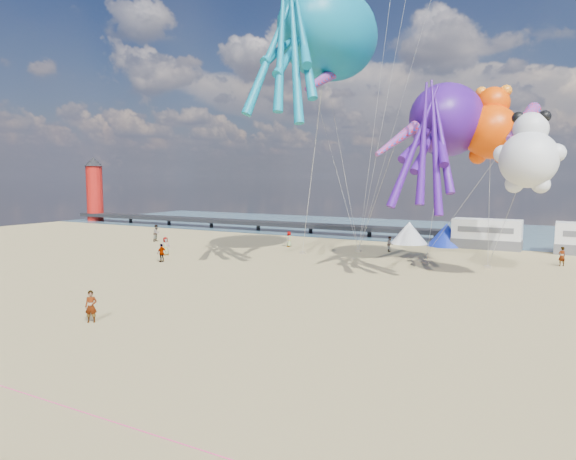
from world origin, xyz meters
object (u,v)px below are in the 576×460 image
at_px(sandbag_d, 422,261).
at_px(beachgoer_7, 390,244).
at_px(standing_person, 91,307).
at_px(motorhome_0, 487,234).
at_px(tent_blue, 446,235).
at_px(windsock_right, 397,140).
at_px(windsock_left, 322,80).
at_px(sandbag_b, 426,263).
at_px(beachgoer_3, 162,253).
at_px(kite_panda, 529,160).
at_px(sandbag_e, 358,251).
at_px(sandbag_a, 302,253).
at_px(lighthouse, 95,194).
at_px(kite_octopus_teal, 329,34).
at_px(kite_octopus_purple, 447,120).
at_px(beachgoer_1, 157,233).
at_px(tent_white, 409,233).
at_px(sandbag_c, 488,267).
at_px(kite_teddy_orange, 491,132).
at_px(windsock_mid, 522,123).
at_px(beachgoer_0, 289,239).
at_px(beachgoer_5, 562,256).

bearing_deg(sandbag_d, beachgoer_7, 132.12).
bearing_deg(standing_person, motorhome_0, 37.53).
xyz_separation_m(tent_blue, windsock_right, (0.22, -19.21, 8.73)).
bearing_deg(beachgoer_7, windsock_left, 152.65).
xyz_separation_m(tent_blue, sandbag_b, (0.91, -12.57, -1.09)).
bearing_deg(beachgoer_3, kite_panda, 109.56).
bearing_deg(standing_person, sandbag_e, 51.38).
relative_size(tent_blue, sandbag_d, 8.00).
bearing_deg(windsock_right, sandbag_a, 172.40).
xyz_separation_m(lighthouse, kite_octopus_teal, (51.36, -19.93, 14.42)).
bearing_deg(kite_octopus_purple, beachgoer_1, 171.19).
bearing_deg(kite_panda, kite_octopus_teal, -165.47).
distance_m(tent_white, windsock_left, 23.16).
relative_size(tent_white, sandbag_c, 8.00).
height_order(tent_blue, kite_teddy_orange, kite_teddy_orange).
bearing_deg(kite_octopus_teal, kite_octopus_purple, -2.23).
height_order(lighthouse, sandbag_d, lighthouse).
height_order(sandbag_b, windsock_left, windsock_left).
bearing_deg(beachgoer_1, windsock_mid, -102.96).
distance_m(lighthouse, windsock_left, 57.74).
xyz_separation_m(beachgoer_0, sandbag_e, (7.70, 0.08, -0.70)).
bearing_deg(windsock_right, beachgoer_7, 133.18).
bearing_deg(motorhome_0, tent_blue, 180.00).
height_order(sandbag_a, windsock_right, windsock_right).
bearing_deg(beachgoer_1, tent_blue, -76.16).
xyz_separation_m(beachgoer_7, sandbag_b, (4.86, -5.62, -0.65)).
bearing_deg(kite_teddy_orange, sandbag_b, -174.06).
height_order(beachgoer_0, sandbag_d, beachgoer_0).
bearing_deg(sandbag_d, kite_octopus_purple, -40.98).
xyz_separation_m(kite_panda, windsock_mid, (-0.71, 2.53, 2.64)).
distance_m(motorhome_0, sandbag_e, 13.69).
height_order(kite_octopus_teal, windsock_left, kite_octopus_teal).
height_order(beachgoer_0, windsock_mid, windsock_mid).
bearing_deg(tent_blue, beachgoer_3, -130.90).
bearing_deg(kite_octopus_purple, beachgoer_5, 27.83).
height_order(beachgoer_3, beachgoer_7, beachgoer_3).
relative_size(beachgoer_7, sandbag_a, 3.05).
distance_m(sandbag_e, kite_octopus_teal, 20.21).
relative_size(beachgoer_1, sandbag_d, 3.76).
relative_size(beachgoer_5, windsock_left, 0.22).
bearing_deg(windsock_left, sandbag_e, 87.64).
relative_size(lighthouse, windsock_left, 1.22).
bearing_deg(lighthouse, tent_white, -4.24).
xyz_separation_m(sandbag_c, kite_teddy_orange, (-0.01, -1.31, 10.60)).
height_order(lighthouse, beachgoer_7, lighthouse).
bearing_deg(windsock_mid, beachgoer_5, 79.96).
relative_size(sandbag_a, kite_panda, 0.08).
xyz_separation_m(beachgoer_1, sandbag_b, (30.54, -0.67, -0.83)).
bearing_deg(beachgoer_1, kite_panda, -106.60).
bearing_deg(standing_person, beachgoer_1, 94.80).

